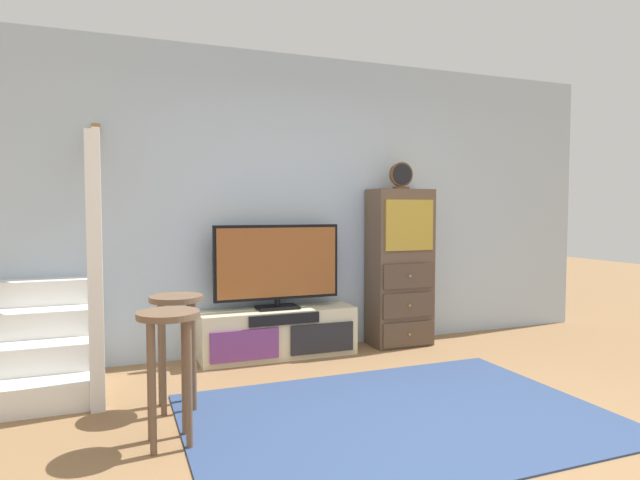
{
  "coord_description": "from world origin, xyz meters",
  "views": [
    {
      "loc": [
        -1.64,
        -2.28,
        1.3
      ],
      "look_at": [
        -0.07,
        1.77,
        1.05
      ],
      "focal_mm": 30.14,
      "sensor_mm": 36.0,
      "label": 1
    }
  ],
  "objects_px": {
    "desk_clock": "(401,176)",
    "bar_stool_far": "(176,325)",
    "television": "(277,264)",
    "side_cabinet": "(400,268)",
    "bar_stool_near": "(169,347)",
    "media_console": "(278,333)"
  },
  "relations": [
    {
      "from": "side_cabinet",
      "to": "media_console",
      "type": "bearing_deg",
      "value": -179.51
    },
    {
      "from": "television",
      "to": "bar_stool_near",
      "type": "relative_size",
      "value": 1.51
    },
    {
      "from": "bar_stool_far",
      "to": "side_cabinet",
      "type": "bearing_deg",
      "value": 23.4
    },
    {
      "from": "side_cabinet",
      "to": "bar_stool_near",
      "type": "height_order",
      "value": "side_cabinet"
    },
    {
      "from": "television",
      "to": "bar_stool_far",
      "type": "bearing_deg",
      "value": -135.29
    },
    {
      "from": "television",
      "to": "desk_clock",
      "type": "bearing_deg",
      "value": -1.36
    },
    {
      "from": "desk_clock",
      "to": "bar_stool_near",
      "type": "bearing_deg",
      "value": -147.06
    },
    {
      "from": "desk_clock",
      "to": "bar_stool_near",
      "type": "distance_m",
      "value": 2.92
    },
    {
      "from": "side_cabinet",
      "to": "desk_clock",
      "type": "distance_m",
      "value": 0.87
    },
    {
      "from": "television",
      "to": "desk_clock",
      "type": "relative_size",
      "value": 4.4
    },
    {
      "from": "side_cabinet",
      "to": "desk_clock",
      "type": "relative_size",
      "value": 5.84
    },
    {
      "from": "bar_stool_far",
      "to": "television",
      "type": "bearing_deg",
      "value": 44.71
    },
    {
      "from": "bar_stool_near",
      "to": "bar_stool_far",
      "type": "bearing_deg",
      "value": 79.68
    },
    {
      "from": "media_console",
      "to": "bar_stool_near",
      "type": "height_order",
      "value": "bar_stool_near"
    },
    {
      "from": "television",
      "to": "desk_clock",
      "type": "distance_m",
      "value": 1.45
    },
    {
      "from": "television",
      "to": "bar_stool_far",
      "type": "height_order",
      "value": "television"
    },
    {
      "from": "television",
      "to": "bar_stool_near",
      "type": "xyz_separation_m",
      "value": [
        -1.07,
        -1.51,
        -0.27
      ]
    },
    {
      "from": "desk_clock",
      "to": "bar_stool_far",
      "type": "distance_m",
      "value": 2.6
    },
    {
      "from": "television",
      "to": "bar_stool_far",
      "type": "xyz_separation_m",
      "value": [
        -0.97,
        -0.96,
        -0.27
      ]
    },
    {
      "from": "television",
      "to": "side_cabinet",
      "type": "relative_size",
      "value": 0.75
    },
    {
      "from": "media_console",
      "to": "television",
      "type": "xyz_separation_m",
      "value": [
        0.0,
        0.02,
        0.61
      ]
    },
    {
      "from": "desk_clock",
      "to": "bar_stool_far",
      "type": "bearing_deg",
      "value": -156.91
    }
  ]
}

